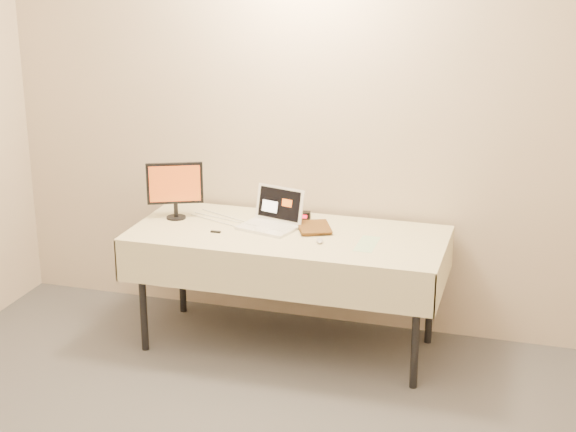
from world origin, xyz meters
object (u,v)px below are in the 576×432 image
(table, at_px, (288,242))
(monitor, at_px, (175,186))
(book, at_px, (299,210))
(laptop, at_px, (273,218))

(table, bearing_deg, monitor, 175.19)
(monitor, bearing_deg, book, -23.85)
(laptop, bearing_deg, book, 7.52)
(table, relative_size, monitor, 5.25)
(laptop, xyz_separation_m, monitor, (-0.62, -0.02, 0.15))
(laptop, relative_size, book, 1.55)
(monitor, bearing_deg, laptop, -21.78)
(table, height_order, book, book)
(table, height_order, monitor, monitor)
(table, xyz_separation_m, book, (0.05, 0.06, 0.19))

